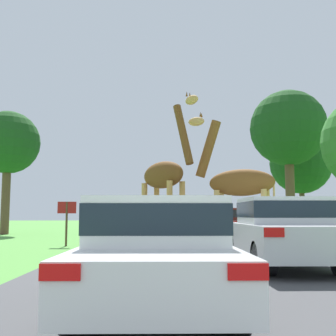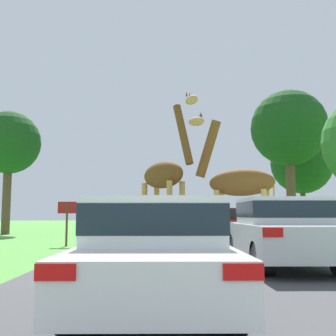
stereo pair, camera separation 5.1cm
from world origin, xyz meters
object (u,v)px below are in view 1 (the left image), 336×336
(giraffe_companion, at_px, (237,183))
(car_queue_left, at_px, (144,223))
(tree_centre_back, at_px, (301,163))
(tree_mid_field, at_px, (288,129))
(tree_far_right, at_px, (8,143))
(car_verge_right, at_px, (202,220))
(car_queue_right, at_px, (285,230))
(giraffe_near_road, at_px, (165,179))
(car_lead_maroon, at_px, (157,249))
(car_far_ahead, at_px, (241,224))
(sign_post, at_px, (67,215))

(giraffe_companion, bearing_deg, car_queue_left, 41.55)
(tree_centre_back, xyz_separation_m, tree_mid_field, (-2.51, -5.27, 1.60))
(giraffe_companion, bearing_deg, tree_far_right, 68.11)
(car_verge_right, bearing_deg, tree_mid_field, -38.13)
(car_queue_right, bearing_deg, giraffe_near_road, 119.87)
(car_lead_maroon, xyz_separation_m, tree_centre_back, (10.73, 26.23, 4.33))
(car_queue_right, xyz_separation_m, car_far_ahead, (0.45, 7.74, -0.05))
(car_far_ahead, bearing_deg, car_queue_right, -93.31)
(car_far_ahead, bearing_deg, tree_centre_back, 62.84)
(giraffe_near_road, bearing_deg, tree_mid_field, -159.92)
(car_lead_maroon, xyz_separation_m, tree_far_right, (-9.27, 19.70, 4.72))
(car_lead_maroon, bearing_deg, tree_mid_field, 68.58)
(giraffe_companion, xyz_separation_m, car_verge_right, (0.53, 17.28, -1.37))
(car_queue_right, distance_m, car_verge_right, 21.06)
(car_lead_maroon, height_order, car_far_ahead, car_far_ahead)
(car_far_ahead, height_order, tree_centre_back, tree_centre_back)
(car_queue_left, xyz_separation_m, sign_post, (-2.59, -7.84, 0.49))
(car_far_ahead, xyz_separation_m, tree_far_right, (-12.57, 7.95, 4.69))
(tree_far_right, bearing_deg, giraffe_companion, -45.46)
(car_lead_maroon, relative_size, car_queue_right, 0.98)
(tree_mid_field, bearing_deg, sign_post, -137.98)
(car_lead_maroon, relative_size, tree_centre_back, 0.57)
(car_lead_maroon, bearing_deg, tree_centre_back, 67.74)
(car_verge_right, bearing_deg, car_far_ahead, -88.62)
(car_queue_left, relative_size, tree_mid_field, 0.51)
(car_queue_right, distance_m, car_queue_left, 14.70)
(tree_mid_field, bearing_deg, car_queue_left, -163.32)
(giraffe_near_road, bearing_deg, tree_centre_back, -157.70)
(car_far_ahead, height_order, sign_post, sign_post)
(tree_far_right, bearing_deg, car_far_ahead, -32.31)
(tree_mid_field, bearing_deg, tree_centre_back, 64.54)
(tree_mid_field, bearing_deg, giraffe_companion, -113.63)
(tree_mid_field, height_order, sign_post, tree_mid_field)
(car_lead_maroon, distance_m, sign_post, 10.96)
(giraffe_near_road, bearing_deg, car_lead_maroon, 52.25)
(car_queue_left, xyz_separation_m, car_verge_right, (3.91, 6.85, 0.12))
(car_verge_right, height_order, tree_mid_field, tree_mid_field)
(car_queue_left, xyz_separation_m, tree_mid_field, (9.15, 2.74, 5.99))
(car_lead_maroon, bearing_deg, car_verge_right, 83.21)
(tree_mid_field, bearing_deg, car_verge_right, 141.87)
(tree_centre_back, distance_m, tree_far_right, 21.04)
(giraffe_near_road, height_order, giraffe_companion, giraffe_near_road)
(car_queue_right, distance_m, tree_far_right, 20.37)
(giraffe_companion, bearing_deg, giraffe_near_road, 91.98)
(giraffe_companion, xyz_separation_m, car_queue_right, (0.40, -3.78, -1.35))
(car_far_ahead, xyz_separation_m, car_verge_right, (-0.32, 13.32, 0.02))
(giraffe_near_road, distance_m, car_queue_left, 9.74)
(car_lead_maroon, distance_m, tree_far_right, 22.27)
(car_lead_maroon, distance_m, car_verge_right, 25.24)
(car_lead_maroon, bearing_deg, car_queue_right, 54.49)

